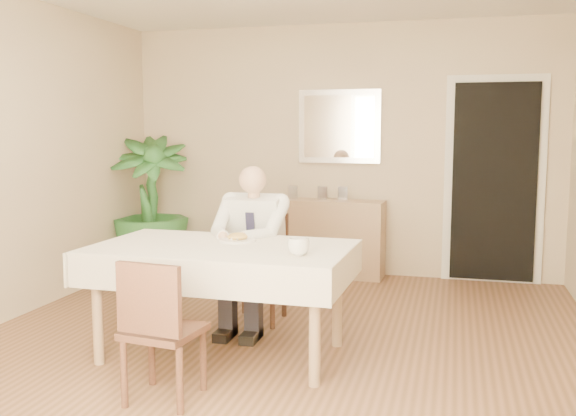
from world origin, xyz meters
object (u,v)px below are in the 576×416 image
(coffee_mug, at_px, (299,247))
(potted_palm, at_px, (150,205))
(dining_table, at_px, (222,258))
(chair_near, at_px, (158,325))
(chair_far, at_px, (260,261))
(sideboard, at_px, (336,238))
(seated_man, at_px, (249,240))

(coffee_mug, bearing_deg, potted_palm, 132.88)
(dining_table, height_order, potted_palm, potted_palm)
(dining_table, distance_m, chair_near, 0.86)
(chair_near, relative_size, potted_palm, 0.56)
(chair_far, bearing_deg, chair_near, -96.96)
(dining_table, height_order, chair_far, chair_far)
(potted_palm, bearing_deg, dining_table, -53.31)
(dining_table, distance_m, coffee_mug, 0.62)
(dining_table, xyz_separation_m, chair_near, (-0.06, -0.83, -0.21))
(coffee_mug, height_order, sideboard, coffee_mug)
(dining_table, height_order, coffee_mug, coffee_mug)
(coffee_mug, xyz_separation_m, potted_palm, (-2.21, 2.38, -0.08))
(seated_man, bearing_deg, dining_table, -90.00)
(chair_far, distance_m, seated_man, 0.36)
(chair_far, bearing_deg, potted_palm, 136.34)
(chair_far, xyz_separation_m, potted_palm, (-1.63, 1.32, 0.25))
(chair_far, relative_size, chair_near, 1.04)
(coffee_mug, distance_m, sideboard, 2.75)
(chair_near, bearing_deg, seated_man, 94.83)
(chair_far, height_order, chair_near, chair_far)
(chair_near, relative_size, seated_man, 0.66)
(chair_far, relative_size, potted_palm, 0.58)
(chair_far, bearing_deg, seated_man, -94.80)
(seated_man, bearing_deg, potted_palm, 135.61)
(dining_table, relative_size, seated_man, 1.40)
(chair_near, height_order, potted_palm, potted_palm)
(dining_table, bearing_deg, chair_far, 91.68)
(dining_table, distance_m, potted_palm, 2.73)
(sideboard, bearing_deg, chair_near, -93.23)
(chair_near, xyz_separation_m, seated_man, (0.06, 1.42, 0.24))
(chair_far, xyz_separation_m, sideboard, (0.31, 1.64, -0.08))
(dining_table, bearing_deg, sideboard, 84.62)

